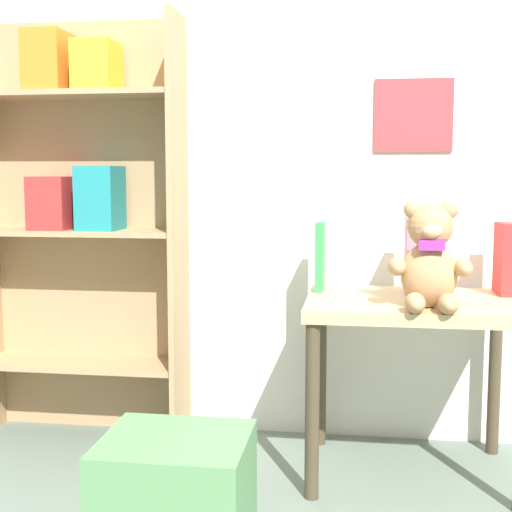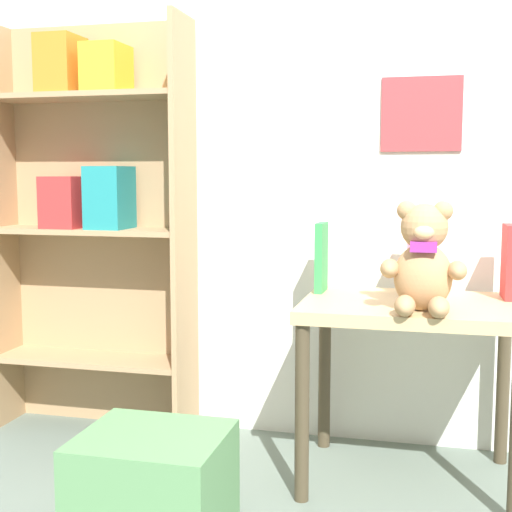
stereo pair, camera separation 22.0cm
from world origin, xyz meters
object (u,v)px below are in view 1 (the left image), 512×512
at_px(display_table, 412,326).
at_px(book_standing_pink, 411,256).
at_px(book_standing_green, 320,257).
at_px(storage_bin, 176,496).
at_px(bookshelf_side, 82,205).
at_px(book_standing_red, 505,259).
at_px(teddy_bear, 430,259).

relative_size(display_table, book_standing_pink, 2.65).
distance_m(book_standing_green, storage_bin, 0.88).
height_order(bookshelf_side, book_standing_red, bookshelf_side).
bearing_deg(bookshelf_side, book_standing_green, -6.00).
bearing_deg(storage_bin, book_standing_pink, 48.03).
bearing_deg(storage_bin, teddy_bear, 33.30).
xyz_separation_m(bookshelf_side, book_standing_red, (1.37, -0.07, -0.15)).
height_order(display_table, book_standing_pink, book_standing_pink).
distance_m(display_table, book_standing_pink, 0.22).
relative_size(display_table, teddy_bear, 2.10).
height_order(book_standing_pink, book_standing_red, book_standing_pink).
xyz_separation_m(bookshelf_side, display_table, (1.09, -0.20, -0.34)).
distance_m(book_standing_red, storage_bin, 1.20).
bearing_deg(bookshelf_side, book_standing_pink, -4.80).
bearing_deg(book_standing_pink, display_table, -90.16).
bearing_deg(book_standing_pink, storage_bin, -132.13).
height_order(bookshelf_side, teddy_bear, bookshelf_side).
height_order(teddy_bear, book_standing_green, teddy_bear).
xyz_separation_m(book_standing_green, storage_bin, (-0.30, -0.65, -0.50)).
relative_size(bookshelf_side, book_standing_green, 6.55).
xyz_separation_m(book_standing_green, book_standing_pink, (0.28, -0.01, 0.01)).
distance_m(bookshelf_side, storage_bin, 1.11).
height_order(display_table, storage_bin, display_table).
relative_size(bookshelf_side, display_table, 2.29).
xyz_separation_m(book_standing_pink, storage_bin, (-0.58, -0.65, -0.51)).
relative_size(bookshelf_side, book_standing_pink, 6.07).
distance_m(bookshelf_side, display_table, 1.16).
xyz_separation_m(teddy_bear, book_standing_green, (-0.31, 0.25, -0.03)).
distance_m(teddy_bear, book_standing_pink, 0.25).
relative_size(book_standing_red, storage_bin, 0.63).
xyz_separation_m(display_table, book_standing_red, (0.28, 0.12, 0.19)).
bearing_deg(book_standing_red, bookshelf_side, 174.66).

